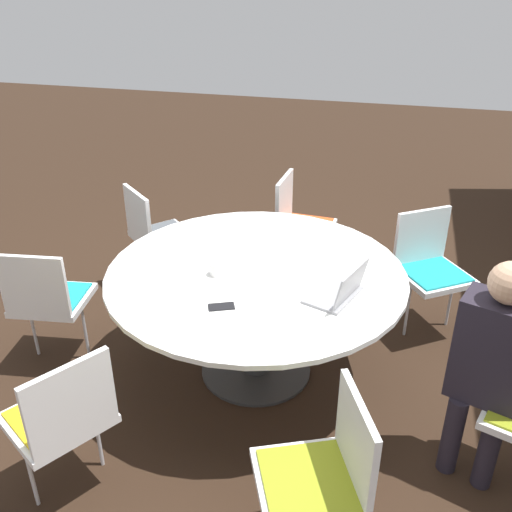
# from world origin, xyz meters

# --- Properties ---
(ground_plane) EXTENTS (16.00, 16.00, 0.00)m
(ground_plane) POSITION_xyz_m (0.00, 0.00, 0.00)
(ground_plane) COLOR black
(conference_table) EXTENTS (1.79, 1.79, 0.75)m
(conference_table) POSITION_xyz_m (0.00, 0.00, 0.61)
(conference_table) COLOR #333333
(conference_table) RESTS_ON ground_plane
(chair_1) EXTENTS (0.60, 0.60, 0.87)m
(chair_1) POSITION_xyz_m (-0.81, 1.04, 0.52)
(chair_1) COLOR white
(chair_1) RESTS_ON ground_plane
(chair_2) EXTENTS (0.47, 0.45, 0.87)m
(chair_2) POSITION_xyz_m (-1.32, 0.02, 0.52)
(chair_2) COLOR white
(chair_2) RESTS_ON ground_plane
(chair_3) EXTENTS (0.61, 0.61, 0.87)m
(chair_3) POSITION_xyz_m (-0.82, -1.03, 0.52)
(chair_3) COLOR white
(chair_3) RESTS_ON ground_plane
(chair_4) EXTENTS (0.48, 0.49, 0.87)m
(chair_4) POSITION_xyz_m (0.25, -1.29, 0.52)
(chair_4) COLOR white
(chair_4) RESTS_ON ground_plane
(chair_5) EXTENTS (0.59, 0.59, 0.87)m
(chair_5) POSITION_xyz_m (1.16, -0.63, 0.52)
(chair_5) COLOR white
(chair_5) RESTS_ON ground_plane
(chair_6) EXTENTS (0.57, 0.56, 0.87)m
(chair_6) POSITION_xyz_m (1.18, 0.60, 0.52)
(chair_6) COLOR white
(chair_6) RESTS_ON ground_plane
(person_0) EXTENTS (0.34, 0.41, 1.22)m
(person_0) POSITION_xyz_m (0.48, 1.29, 0.71)
(person_0) COLOR #231E28
(person_0) RESTS_ON ground_plane
(laptop) EXTENTS (0.39, 0.34, 0.21)m
(laptop) POSITION_xyz_m (0.19, 0.52, 0.80)
(laptop) COLOR #99999E
(laptop) RESTS_ON conference_table
(coffee_cup) EXTENTS (0.08, 0.08, 0.08)m
(coffee_cup) POSITION_xyz_m (0.10, -0.21, 0.78)
(coffee_cup) COLOR white
(coffee_cup) RESTS_ON conference_table
(cell_phone) EXTENTS (0.12, 0.16, 0.01)m
(cell_phone) POSITION_xyz_m (0.43, -0.08, 0.75)
(cell_phone) COLOR black
(cell_phone) RESTS_ON conference_table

